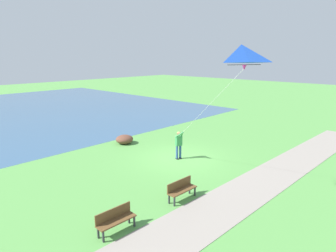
{
  "coord_description": "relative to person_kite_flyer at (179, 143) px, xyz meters",
  "views": [
    {
      "loc": [
        -11.26,
        12.96,
        6.2
      ],
      "look_at": [
        0.0,
        1.04,
        2.26
      ],
      "focal_mm": 31.07,
      "sensor_mm": 36.0,
      "label": 1
    }
  ],
  "objects": [
    {
      "name": "ground_plane",
      "position": [
        0.01,
        -0.08,
        -1.05
      ],
      "size": [
        120.0,
        120.0,
        0.0
      ],
      "primitive_type": "plane",
      "color": "#569947"
    },
    {
      "name": "lakeside_shrub",
      "position": [
        5.04,
        0.26,
        -0.73
      ],
      "size": [
        1.24,
        1.28,
        0.63
      ],
      "primitive_type": "ellipsoid",
      "color": "brown",
      "rests_on": "ground"
    },
    {
      "name": "walkway_path",
      "position": [
        -5.27,
        1.92,
        -1.04
      ],
      "size": [
        3.43,
        32.06,
        0.02
      ],
      "primitive_type": "cube",
      "rotation": [
        0.0,
        0.0,
        -0.03
      ],
      "color": "gray",
      "rests_on": "ground"
    },
    {
      "name": "flying_kite",
      "position": [
        -4.71,
        1.39,
        5.1
      ],
      "size": [
        5.03,
        2.21,
        4.88
      ],
      "color": "blue"
    },
    {
      "name": "park_bench_near_walkway",
      "position": [
        -3.53,
        3.86,
        -0.54
      ],
      "size": [
        0.49,
        1.51,
        0.88
      ],
      "color": "brown",
      "rests_on": "ground"
    },
    {
      "name": "park_bench_far_walkway",
      "position": [
        -3.42,
        7.36,
        -0.54
      ],
      "size": [
        0.49,
        1.51,
        0.88
      ],
      "color": "brown",
      "rests_on": "ground"
    },
    {
      "name": "person_kite_flyer",
      "position": [
        0.0,
        0.0,
        0.0
      ],
      "size": [
        0.63,
        0.5,
        1.83
      ],
      "color": "#232328",
      "rests_on": "ground"
    }
  ]
}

